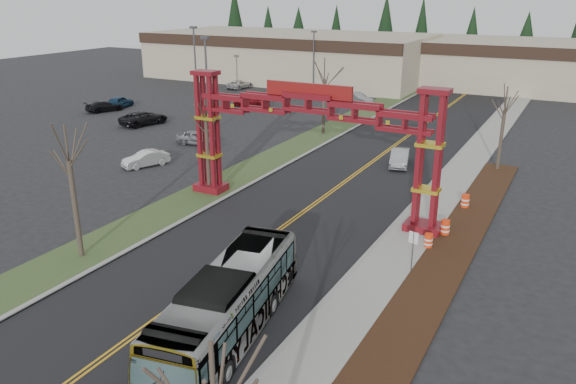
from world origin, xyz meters
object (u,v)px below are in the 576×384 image
Objects in this scene: gateway_arch at (308,124)px; parked_car_far_b at (240,84)px; parked_car_near_a at (197,138)px; silver_sedan at (400,158)px; parked_car_near_c at (144,118)px; transit_bus at (228,304)px; parked_car_mid_b at (119,102)px; street_sign at (413,244)px; barrel_mid at (445,228)px; parked_car_far_a at (357,99)px; bare_tree_median_mid at (206,122)px; light_pole_near at (207,79)px; parked_car_far_c at (104,106)px; bare_tree_median_far at (324,80)px; light_pole_far at (314,57)px; light_pole_mid at (195,61)px; retail_building_west at (290,56)px; retail_building_east at (550,66)px; bare_tree_right_far at (505,111)px; bare_tree_median_near at (69,161)px; barrel_north at (465,202)px; parked_car_mid_a at (251,101)px; parked_car_near_b at (146,159)px; barrel_south at (428,241)px.

parked_car_far_b is (-31.68, 40.71, -5.34)m from gateway_arch.
parked_car_far_b is at bearing 17.14° from parked_car_near_a.
parked_car_near_c is at bearing 162.99° from silver_sedan.
transit_bus is at bearing 150.72° from parked_car_near_c.
street_sign reaches higher than parked_car_mid_b.
transit_bus is 2.43× the size of parked_car_far_b.
street_sign is 2.31× the size of barrel_mid.
parked_car_mid_b is at bearing 143.93° from parked_car_far_a.
light_pole_near reaches higher than bare_tree_median_mid.
parked_car_far_c is at bearing 81.17° from parked_car_far_b.
light_pole_near is at bearing 11.64° from parked_car_near_a.
bare_tree_median_far is 25.55m from light_pole_far.
parked_car_near_c is 12.09m from light_pole_mid.
retail_building_west is at bearing 93.16° from light_pole_mid.
parked_car_far_a is at bearing 33.32° from light_pole_mid.
retail_building_west reaches higher than parked_car_far_b.
parked_car_near_c is at bearing -128.53° from retail_building_east.
bare_tree_right_far is 0.69× the size of light_pole_mid.
bare_tree_median_near is at bearing -125.94° from silver_sedan.
retail_building_east is at bearing 89.38° from barrel_mid.
light_pole_near is at bearing -176.95° from parked_car_far_a.
barrel_north is (26.53, -5.17, -0.19)m from parked_car_near_a.
bare_tree_median_near is (14.71, -42.00, 4.89)m from parked_car_mid_a.
barrel_mid is (27.89, -14.41, -5.22)m from light_pole_near.
light_pole_near is at bearing 152.68° from barrel_mid.
transit_bus is 62.19m from light_pole_far.
light_pole_far is (-30.03, 26.87, 0.07)m from bare_tree_right_far.
parked_car_far_b is 16.23m from light_pole_mid.
bare_tree_median_mid is 0.93× the size of bare_tree_median_far.
parked_car_far_a is at bearing -130.23° from retail_building_east.
light_pole_mid is at bearing 140.98° from parked_car_near_b.
parked_car_near_a is 4.03× the size of barrel_mid.
bare_tree_median_mid is 7.95× the size of barrel_south.
bare_tree_median_far is (19.62, 5.24, 4.93)m from parked_car_near_c.
barrel_mid is at bearing 0.50° from gateway_arch.
light_pole_mid is (-0.81, 10.96, 5.04)m from parked_car_near_c.
silver_sedan is 19.70m from street_sign.
barrel_mid is at bearing 79.65° from barrel_south.
silver_sedan is at bearing 67.77° from bare_tree_median_near.
retail_building_west is at bearing 119.07° from gateway_arch.
bare_tree_right_far is at bearing 86.96° from barrel_north.
parked_car_near_c is 11.08m from parked_car_mid_b.
light_pole_mid reaches higher than parked_car_far_a.
retail_building_east is 7.88× the size of parked_car_mid_a.
bare_tree_right_far is (37.62, 0.90, 4.27)m from parked_car_near_c.
light_pole_far is (-2.95, 32.01, 4.40)m from parked_car_near_a.
bare_tree_right_far reaches higher than parked_car_mid_b.
bare_tree_median_mid is 18.11m from street_sign.
parked_car_near_a is 0.54× the size of bare_tree_median_near.
parked_car_far_a is (-13.39, 24.15, 0.07)m from silver_sedan.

